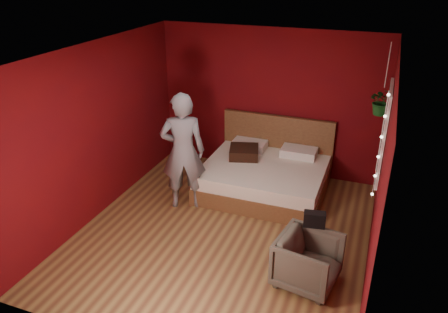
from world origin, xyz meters
TOP-DOWN VIEW (x-y plane):
  - floor at (0.00, 0.00)m, footprint 4.50×4.50m
  - room_walls at (0.00, 0.00)m, footprint 4.04×4.54m
  - window at (1.97, 0.90)m, footprint 0.05×0.97m
  - fairy_lights at (1.94, 0.38)m, footprint 0.04×0.04m
  - bed at (0.21, 1.44)m, footprint 2.00×1.70m
  - person at (-0.86, 0.50)m, footprint 0.81×0.69m
  - armchair at (1.33, -0.65)m, footprint 0.83×0.81m
  - handbag at (1.32, -0.37)m, footprint 0.28×0.17m
  - throw_pillow at (-0.22, 1.55)m, footprint 0.60×0.60m
  - hanging_plant at (1.88, 1.47)m, footprint 0.45×0.42m

SIDE VIEW (x-z plane):
  - floor at x=0.00m, z-range 0.00..0.00m
  - bed at x=0.21m, z-range -0.26..0.84m
  - armchair at x=1.33m, z-range 0.00..0.65m
  - throw_pillow at x=-0.22m, z-range 0.50..0.67m
  - handbag at x=1.32m, z-range 0.65..0.84m
  - person at x=-0.86m, z-range 0.00..1.88m
  - fairy_lights at x=1.94m, z-range 0.77..2.22m
  - window at x=1.97m, z-range 0.87..2.14m
  - room_walls at x=0.00m, z-range 0.37..2.99m
  - hanging_plant at x=1.88m, z-range 1.24..2.28m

